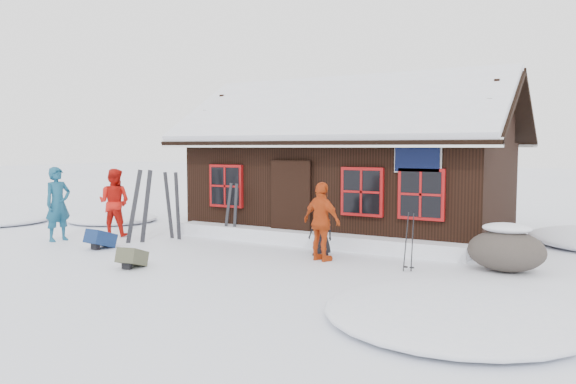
{
  "coord_description": "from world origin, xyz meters",
  "views": [
    {
      "loc": [
        7.78,
        -9.71,
        2.39
      ],
      "look_at": [
        1.03,
        2.06,
        1.3
      ],
      "focal_mm": 35.0,
      "sensor_mm": 36.0,
      "label": 1
    }
  ],
  "objects_px": {
    "skier_crouched": "(321,230)",
    "ski_pair_left": "(140,207)",
    "skier_teal": "(58,204)",
    "backpack_olive": "(132,261)",
    "ski_poles": "(409,243)",
    "boulder": "(506,249)",
    "skier_orange_left": "(114,202)",
    "backpack_blue": "(101,242)",
    "skier_orange_right": "(322,222)"
  },
  "relations": [
    {
      "from": "skier_crouched",
      "to": "ski_pair_left",
      "type": "distance_m",
      "value": 4.72
    },
    {
      "from": "skier_teal",
      "to": "backpack_olive",
      "type": "relative_size",
      "value": 3.49
    },
    {
      "from": "ski_poles",
      "to": "boulder",
      "type": "bearing_deg",
      "value": 29.53
    },
    {
      "from": "skier_crouched",
      "to": "ski_poles",
      "type": "bearing_deg",
      "value": -14.15
    },
    {
      "from": "skier_orange_left",
      "to": "ski_poles",
      "type": "height_order",
      "value": "skier_orange_left"
    },
    {
      "from": "skier_teal",
      "to": "ski_poles",
      "type": "xyz_separation_m",
      "value": [
        8.85,
        1.01,
        -0.39
      ]
    },
    {
      "from": "skier_teal",
      "to": "skier_orange_left",
      "type": "xyz_separation_m",
      "value": [
        0.61,
        1.3,
        -0.04
      ]
    },
    {
      "from": "ski_poles",
      "to": "backpack_olive",
      "type": "distance_m",
      "value": 5.43
    },
    {
      "from": "backpack_blue",
      "to": "skier_teal",
      "type": "bearing_deg",
      "value": 174.28
    },
    {
      "from": "skier_orange_left",
      "to": "skier_orange_right",
      "type": "bearing_deg",
      "value": 158.99
    },
    {
      "from": "backpack_olive",
      "to": "ski_pair_left",
      "type": "bearing_deg",
      "value": 119.15
    },
    {
      "from": "boulder",
      "to": "skier_orange_right",
      "type": "bearing_deg",
      "value": -166.54
    },
    {
      "from": "skier_crouched",
      "to": "backpack_olive",
      "type": "height_order",
      "value": "skier_crouched"
    },
    {
      "from": "skier_crouched",
      "to": "skier_teal",
      "type": "bearing_deg",
      "value": -164.93
    },
    {
      "from": "ski_pair_left",
      "to": "backpack_olive",
      "type": "height_order",
      "value": "ski_pair_left"
    },
    {
      "from": "skier_teal",
      "to": "skier_crouched",
      "type": "bearing_deg",
      "value": -70.34
    },
    {
      "from": "skier_orange_right",
      "to": "skier_crouched",
      "type": "height_order",
      "value": "skier_orange_right"
    },
    {
      "from": "skier_teal",
      "to": "backpack_blue",
      "type": "relative_size",
      "value": 3.16
    },
    {
      "from": "boulder",
      "to": "backpack_blue",
      "type": "distance_m",
      "value": 8.95
    },
    {
      "from": "boulder",
      "to": "backpack_olive",
      "type": "relative_size",
      "value": 2.68
    },
    {
      "from": "skier_orange_right",
      "to": "backpack_blue",
      "type": "xyz_separation_m",
      "value": [
        -5.14,
        -1.33,
        -0.67
      ]
    },
    {
      "from": "skier_teal",
      "to": "boulder",
      "type": "distance_m",
      "value": 10.66
    },
    {
      "from": "skier_orange_right",
      "to": "skier_teal",
      "type": "bearing_deg",
      "value": 25.53
    },
    {
      "from": "skier_orange_left",
      "to": "skier_crouched",
      "type": "height_order",
      "value": "skier_orange_left"
    },
    {
      "from": "skier_orange_right",
      "to": "backpack_olive",
      "type": "bearing_deg",
      "value": 57.23
    },
    {
      "from": "skier_orange_left",
      "to": "backpack_blue",
      "type": "distance_m",
      "value": 2.09
    },
    {
      "from": "boulder",
      "to": "skier_crouched",
      "type": "bearing_deg",
      "value": -175.35
    },
    {
      "from": "skier_orange_left",
      "to": "skier_orange_right",
      "type": "xyz_separation_m",
      "value": [
        6.34,
        -0.22,
        -0.08
      ]
    },
    {
      "from": "skier_crouched",
      "to": "ski_poles",
      "type": "distance_m",
      "value": 2.27
    },
    {
      "from": "ski_pair_left",
      "to": "backpack_blue",
      "type": "bearing_deg",
      "value": -124.86
    },
    {
      "from": "skier_orange_left",
      "to": "backpack_blue",
      "type": "xyz_separation_m",
      "value": [
        1.19,
        -1.55,
        -0.74
      ]
    },
    {
      "from": "skier_teal",
      "to": "backpack_blue",
      "type": "xyz_separation_m",
      "value": [
        1.8,
        -0.25,
        -0.78
      ]
    },
    {
      "from": "skier_teal",
      "to": "backpack_blue",
      "type": "distance_m",
      "value": 1.98
    },
    {
      "from": "ski_pair_left",
      "to": "backpack_olive",
      "type": "distance_m",
      "value": 3.11
    },
    {
      "from": "boulder",
      "to": "backpack_blue",
      "type": "bearing_deg",
      "value": -165.9
    },
    {
      "from": "skier_teal",
      "to": "skier_orange_right",
      "type": "height_order",
      "value": "skier_teal"
    },
    {
      "from": "backpack_blue",
      "to": "ski_pair_left",
      "type": "bearing_deg",
      "value": 81.01
    },
    {
      "from": "backpack_blue",
      "to": "ski_poles",
      "type": "bearing_deg",
      "value": 12.36
    },
    {
      "from": "skier_orange_right",
      "to": "skier_crouched",
      "type": "bearing_deg",
      "value": -45.52
    },
    {
      "from": "ski_pair_left",
      "to": "backpack_blue",
      "type": "height_order",
      "value": "ski_pair_left"
    },
    {
      "from": "skier_orange_left",
      "to": "skier_teal",
      "type": "bearing_deg",
      "value": 45.79
    },
    {
      "from": "skier_orange_left",
      "to": "ski_poles",
      "type": "distance_m",
      "value": 8.25
    },
    {
      "from": "backpack_olive",
      "to": "skier_crouched",
      "type": "bearing_deg",
      "value": 36.68
    },
    {
      "from": "skier_teal",
      "to": "skier_orange_right",
      "type": "relative_size",
      "value": 1.14
    },
    {
      "from": "ski_poles",
      "to": "backpack_blue",
      "type": "bearing_deg",
      "value": -169.87
    },
    {
      "from": "ski_pair_left",
      "to": "backpack_olive",
      "type": "xyz_separation_m",
      "value": [
        2.0,
        -2.26,
        -0.75
      ]
    },
    {
      "from": "boulder",
      "to": "ski_poles",
      "type": "bearing_deg",
      "value": -150.47
    },
    {
      "from": "skier_crouched",
      "to": "backpack_blue",
      "type": "distance_m",
      "value": 5.23
    },
    {
      "from": "boulder",
      "to": "ski_pair_left",
      "type": "xyz_separation_m",
      "value": [
        -8.46,
        -1.09,
        0.47
      ]
    },
    {
      "from": "boulder",
      "to": "ski_pair_left",
      "type": "bearing_deg",
      "value": -172.63
    }
  ]
}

